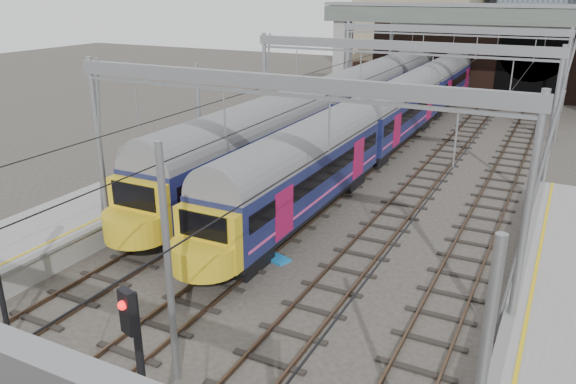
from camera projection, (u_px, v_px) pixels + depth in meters
The scene contains 8 objects.
tracks at pixel (344, 220), 26.93m from camera, with size 14.40×80.00×0.22m.
overhead_line at pixel (393, 66), 30.13m from camera, with size 16.80×80.00×8.00m.
retaining_wall at pixel (495, 54), 55.83m from camera, with size 28.00×2.75×9.00m.
overbridge at pixel (474, 27), 50.44m from camera, with size 28.00×3.00×9.25m.
train_main at pixel (424, 93), 45.85m from camera, with size 2.69×62.31×4.67m.
train_second at pixel (356, 98), 43.21m from camera, with size 2.89×50.09×4.94m.
signal_near_centre at pixel (139, 371), 11.33m from camera, with size 0.40×0.48×5.14m.
equip_cover_b at pixel (278, 259), 22.97m from camera, with size 0.92×0.65×0.11m, color #1871B9.
Camera 1 is at (8.81, -8.39, 10.49)m, focal length 35.00 mm.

